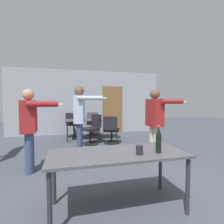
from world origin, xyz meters
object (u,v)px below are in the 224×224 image
Objects in this scene: office_chair_side_rolled at (92,130)px; office_chair_mid_tucked at (73,125)px; office_chair_far_left at (92,124)px; person_center_tall at (80,114)px; drink_cup at (140,150)px; beer_bottle at (159,140)px; office_chair_far_right at (111,131)px; person_right_polo at (30,123)px; person_left_plaid at (155,118)px.

office_chair_side_rolled is 1.49m from office_chair_mid_tucked.
person_center_tall is at bearing -100.71° from office_chair_far_left.
office_chair_far_left is 8.58× the size of drink_cup.
beer_bottle is 0.27m from drink_cup.
office_chair_far_right reaches higher than drink_cup.
person_center_tall is 1.52m from office_chair_side_rolled.
office_chair_mid_tucked is at bearing 150.46° from office_chair_far_right.
person_right_polo is 0.92× the size of person_center_tall.
office_chair_far_left is 2.84× the size of beer_bottle.
office_chair_far_right is 0.95× the size of office_chair_side_rolled.
person_left_plaid is 1.91m from beer_bottle.
office_chair_side_rolled is 3.71m from drink_cup.
office_chair_far_left reaches higher than drink_cup.
office_chair_far_right is 1.63m from office_chair_far_left.
office_chair_far_right is (-0.56, 1.84, -0.57)m from person_left_plaid.
office_chair_far_left is at bearing 28.25° from office_chair_mid_tucked.
office_chair_mid_tucked is 5.16m from beer_bottle.
person_right_polo is at bearing 136.10° from beer_bottle.
person_right_polo is 1.21m from person_center_tall.
office_chair_side_rolled is at bearing 139.52° from person_right_polo.
person_left_plaid is at bearing -37.61° from office_chair_mid_tucked.
person_left_plaid is at bearing -178.73° from office_chair_side_rolled.
beer_bottle is at bearing -31.69° from person_left_plaid.
beer_bottle is (0.09, -5.11, 0.43)m from office_chair_far_left.
person_center_tall is 1.70m from office_chair_far_right.
person_right_polo reaches higher than office_chair_mid_tucked.
person_center_tall is at bearing 131.11° from office_chair_side_rolled.
office_chair_side_rolled is 1.44m from office_chair_far_left.
office_chair_far_right is (2.07, 1.84, -0.53)m from person_right_polo.
office_chair_far_left is at bearing -168.88° from person_left_plaid.
office_chair_side_rolled is (0.47, 1.31, -0.61)m from person_center_tall.
office_chair_mid_tucked is at bearing 96.53° from drink_cup.
person_center_tall is at bearing -109.06° from office_chair_far_right.
office_chair_far_right is 0.96× the size of office_chair_mid_tucked.
office_chair_mid_tucked is at bearing 99.36° from beer_bottle.
office_chair_far_left reaches higher than office_chair_far_right.
office_chair_mid_tucked is at bearing -174.07° from office_chair_far_left.
office_chair_side_rolled is 1.00× the size of office_chair_far_left.
office_chair_far_left is (-0.39, 1.58, 0.04)m from office_chair_far_right.
person_left_plaid is 2.37m from office_chair_side_rolled.
person_right_polo is at bearing 131.42° from drink_cup.
person_center_tall reaches higher than office_chair_mid_tucked.
drink_cup is at bearing 151.58° from office_chair_side_rolled.
office_chair_mid_tucked is 8.49× the size of drink_cup.
beer_bottle is at bearing 30.38° from person_center_tall.
person_right_polo is at bearing -94.57° from person_left_plaid.
office_chair_mid_tucked is (-1.14, 1.54, 0.03)m from office_chair_far_right.
office_chair_side_rolled reaches higher than office_chair_mid_tucked.
beer_bottle reaches higher than office_chair_side_rolled.
person_center_tall is 1.92× the size of office_chair_far_right.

